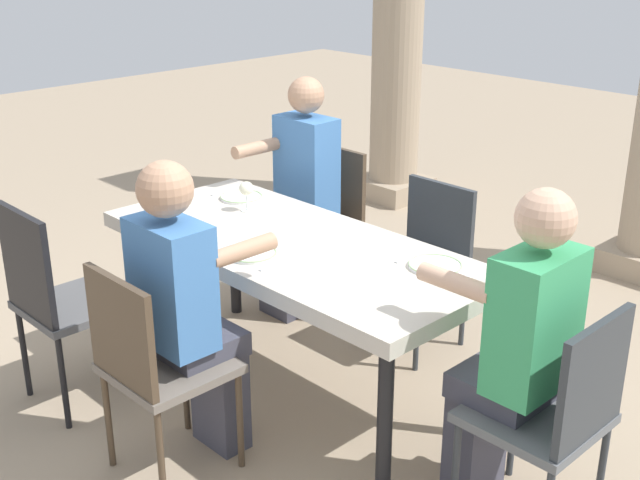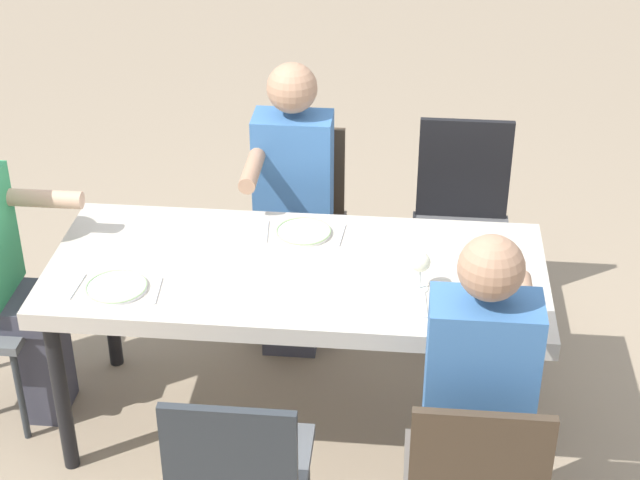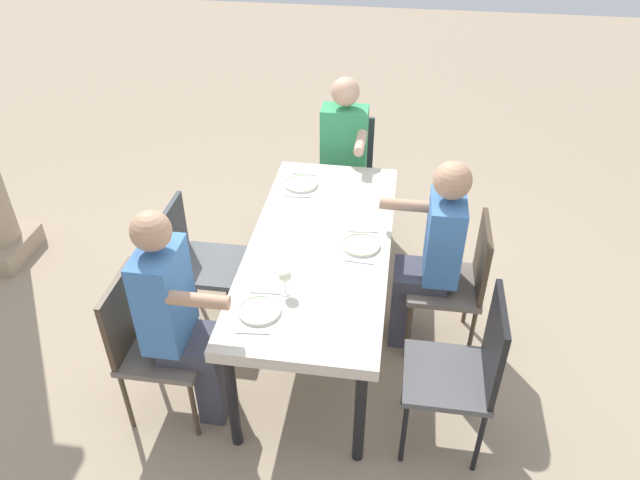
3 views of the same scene
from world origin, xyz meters
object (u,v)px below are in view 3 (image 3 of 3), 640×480
object	(u,v)px
diner_woman_green	(343,159)
diner_guest_third	(431,252)
plate_1	(361,245)
chair_west_north	(150,338)
diner_man_white	(179,316)
chair_west_south	(465,367)
wine_glass_0	(285,276)
chair_head_east	(345,168)
plate_2	(301,184)
dining_table	(320,252)
chair_mid_north	(194,257)
chair_mid_south	(458,277)
plate_0	(260,311)

from	to	relation	value
diner_woman_green	diner_guest_third	xyz separation A→B (m)	(-1.08, -0.65, 0.01)
diner_woman_green	plate_1	size ratio (longest dim) A/B	5.89
chair_west_north	diner_woman_green	distance (m)	2.02
diner_woman_green	diner_man_white	bearing A→B (deg)	160.72
chair_west_south	diner_man_white	world-z (taller)	diner_man_white
chair_west_north	chair_west_south	distance (m)	1.67
chair_west_south	wine_glass_0	bearing A→B (deg)	78.59
chair_head_east	plate_2	world-z (taller)	chair_head_east
plate_2	diner_woman_green	bearing A→B (deg)	-22.40
dining_table	diner_woman_green	xyz separation A→B (m)	(1.18, -0.00, -0.00)
dining_table	diner_woman_green	size ratio (longest dim) A/B	1.45
chair_mid_north	diner_woman_green	bearing A→B (deg)	-37.52
chair_mid_south	plate_1	world-z (taller)	chair_mid_south
plate_0	plate_1	xyz separation A→B (m)	(0.63, -0.46, -0.00)
chair_head_east	diner_guest_third	bearing A→B (deg)	-152.71
chair_west_north	diner_man_white	size ratio (longest dim) A/B	0.67
chair_west_north	wine_glass_0	world-z (taller)	wine_glass_0
chair_head_east	diner_woman_green	size ratio (longest dim) A/B	0.69
chair_head_east	diner_man_white	size ratio (longest dim) A/B	0.68
dining_table	chair_west_south	bearing A→B (deg)	-128.10
diner_woman_green	wine_glass_0	xyz separation A→B (m)	(-1.64, 0.12, 0.18)
dining_table	chair_mid_south	xyz separation A→B (m)	(0.10, -0.83, -0.17)
dining_table	diner_guest_third	world-z (taller)	diner_guest_third
chair_mid_north	chair_mid_south	world-z (taller)	chair_mid_south
dining_table	diner_woman_green	distance (m)	1.18
chair_mid_north	chair_west_north	bearing A→B (deg)	179.69
chair_mid_north	plate_0	distance (m)	0.99
chair_mid_south	chair_mid_north	bearing A→B (deg)	90.00
chair_mid_south	plate_0	xyz separation A→B (m)	(-0.73, 1.05, 0.25)
chair_west_north	plate_0	size ratio (longest dim) A/B	4.11
chair_mid_north	chair_mid_south	distance (m)	1.66
dining_table	diner_man_white	size ratio (longest dim) A/B	1.41
chair_mid_south	plate_1	xyz separation A→B (m)	(-0.10, 0.59, 0.25)
diner_man_white	plate_0	distance (m)	0.43
diner_man_white	plate_2	distance (m)	1.36
plate_1	diner_woman_green	bearing A→B (deg)	11.50
diner_woman_green	plate_2	size ratio (longest dim) A/B	5.78
diner_guest_third	plate_0	xyz separation A→B (m)	(-0.73, 0.87, 0.08)
chair_mid_north	plate_0	size ratio (longest dim) A/B	3.92
chair_mid_north	chair_west_south	bearing A→B (deg)	-114.32
plate_0	plate_2	bearing A→B (deg)	0.28
plate_2	chair_west_north	bearing A→B (deg)	154.67
chair_head_east	plate_1	bearing A→B (deg)	-169.90
diner_guest_third	plate_0	bearing A→B (deg)	130.14
wine_glass_0	chair_mid_south	bearing A→B (deg)	-59.39
wine_glass_0	plate_2	bearing A→B (deg)	5.53
diner_woman_green	plate_0	distance (m)	1.83
chair_west_south	chair_head_east	world-z (taller)	chair_west_south
wine_glass_0	diner_man_white	bearing A→B (deg)	110.40
chair_mid_north	plate_2	world-z (taller)	chair_mid_north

